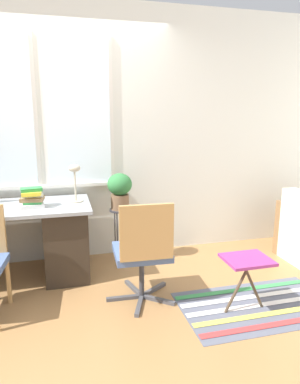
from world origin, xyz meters
TOP-DOWN VIEW (x-y plane):
  - ground_plane at (0.00, 0.00)m, footprint 14.00×14.00m
  - wall_back_with_window at (-0.00, 0.80)m, footprint 9.00×0.12m
  - desk_lamp at (0.21, 0.40)m, footprint 0.14×0.14m
  - book_stack at (-0.19, 0.28)m, footprint 0.23×0.19m
  - office_chair_swivel at (0.70, -0.37)m, footprint 0.58×0.60m
  - plant_stand at (0.65, 0.46)m, footprint 0.22×0.22m
  - potted_plant at (0.65, 0.46)m, footprint 0.25×0.25m
  - floor_rug_striped at (1.62, -0.67)m, footprint 1.30×0.75m
  - folding_stool at (1.48, -0.69)m, footprint 0.36×0.31m

SIDE VIEW (x-z plane):
  - ground_plane at x=0.00m, z-range 0.00..0.00m
  - floor_rug_striped at x=1.62m, z-range 0.00..0.01m
  - folding_stool at x=1.48m, z-range 0.17..0.63m
  - office_chair_swivel at x=0.70m, z-range 0.02..0.92m
  - plant_stand at x=0.65m, z-range 0.21..0.82m
  - book_stack at x=-0.19m, z-range 0.72..0.90m
  - potted_plant at x=0.65m, z-range 0.63..1.01m
  - desk_lamp at x=0.21m, z-range 0.80..1.17m
  - wall_back_with_window at x=0.00m, z-range 0.01..2.71m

